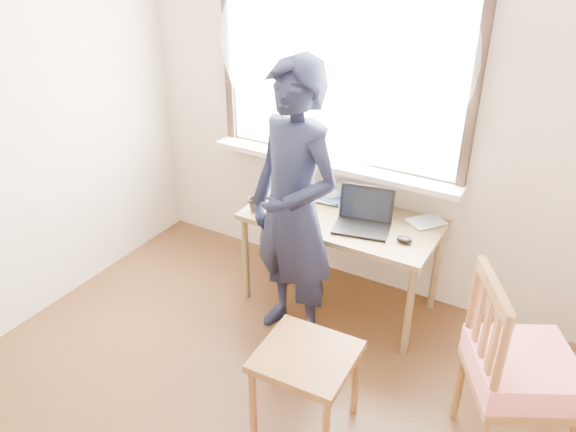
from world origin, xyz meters
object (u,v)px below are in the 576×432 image
Objects in this scene: work_chair at (306,365)px; person at (294,211)px; laptop at (364,218)px; side_chair at (518,371)px; mug_dark at (255,205)px; desk at (341,227)px; mug_white at (333,193)px.

person is (-0.43, 0.63, 0.50)m from work_chair.
side_chair reaches higher than laptop.
work_chair is 0.27× the size of person.
mug_dark is at bearing 134.89° from work_chair.
laptop is 0.80× the size of work_chair.
desk is 10.08× the size of mug_white.
mug_dark is at bearing 164.10° from side_chair.
work_chair is at bearing -73.73° from desk.
person is (-0.29, -0.42, 0.17)m from laptop.
laptop is 0.42m from mug_white.
side_chair is at bearing -32.23° from laptop.
desk is 1.22× the size of side_chair.
person is at bearing -124.46° from laptop.
person is (0.43, -0.23, 0.18)m from mug_dark.
work_chair is at bearing -69.22° from mug_white.
mug_dark is (-0.37, -0.42, -0.00)m from mug_white.
side_chair reaches higher than mug_dark.
side_chair is at bearing -29.78° from desk.
person reaches higher than work_chair.
person is at bearing -104.90° from desk.
mug_dark is at bearing -158.83° from desk.
side_chair is (1.11, -0.70, -0.19)m from laptop.
laptop is at bearing -35.24° from mug_white.
person reaches higher than mug_dark.
side_chair is (1.83, -0.52, -0.18)m from mug_dark.
mug_white is 1.24× the size of mug_dark.
person is at bearing -28.68° from mug_dark.
side_chair is (0.97, 0.34, 0.14)m from work_chair.
desk is 0.71× the size of person.
side_chair reaches higher than desk.
laptop is at bearing 14.26° from mug_dark.
mug_white reaches higher than work_chair.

